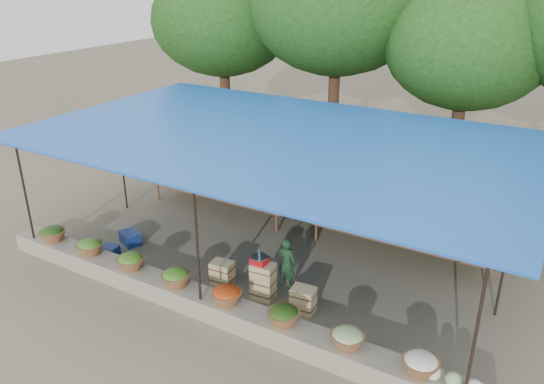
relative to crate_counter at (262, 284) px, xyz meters
The scene contains 16 objects.
ground 1.90m from the crate_counter, 110.25° to the left, with size 60.00×60.00×0.00m, color #6C654F.
stone_curb 1.19m from the crate_counter, 123.08° to the right, with size 10.60×0.55×0.40m, color gray.
stall_canopy 3.06m from the crate_counter, 109.54° to the left, with size 10.80×6.60×2.82m.
produce_baskets 1.27m from the crate_counter, 126.94° to the right, with size 8.98×0.58×0.34m.
netting_backdrop 5.04m from the crate_counter, 97.52° to the left, with size 10.60×0.06×2.50m, color #224A1A.
tree_row 8.99m from the crate_counter, 91.06° to the left, with size 16.51×5.50×7.12m.
fruit_table_left 4.43m from the crate_counter, 135.30° to the left, with size 4.21×0.95×0.93m.
fruit_table_right 3.63m from the crate_counter, 59.08° to the left, with size 4.21×0.95×0.93m.
crate_counter is the anchor object (origin of this frame).
weighing_scale 0.55m from the crate_counter, behind, with size 0.33×0.33×0.35m.
vendor_seated 0.68m from the crate_counter, 67.08° to the left, with size 0.41×0.27×1.13m, color #193921.
customer_left 5.91m from the crate_counter, 133.92° to the left, with size 0.82×0.64×1.68m, color slate.
customer_mid 4.29m from the crate_counter, 78.98° to the left, with size 1.03×0.59×1.60m, color slate.
customer_right 5.51m from the crate_counter, 47.91° to the left, with size 1.10×0.46×1.87m, color slate.
blue_crate_front 3.90m from the crate_counter, behind, with size 0.48×0.34×0.29m, color navy.
blue_crate_back 3.90m from the crate_counter, behind, with size 0.50×0.36×0.30m, color navy.
Camera 1 is at (5.39, -9.40, 6.15)m, focal length 35.00 mm.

